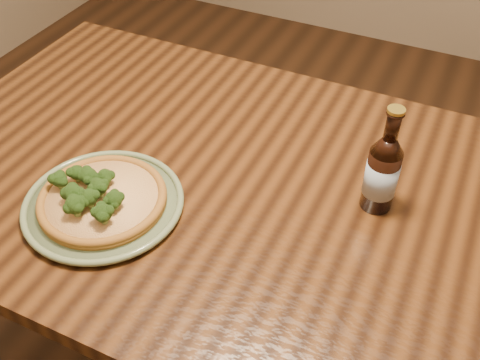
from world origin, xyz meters
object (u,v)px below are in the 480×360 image
at_px(table, 266,222).
at_px(pizza, 100,198).
at_px(plate, 104,204).
at_px(beer_bottle, 382,172).

relative_size(table, pizza, 6.32).
height_order(table, pizza, pizza).
bearing_deg(plate, pizza, -129.01).
bearing_deg(plate, beer_bottle, 26.26).
distance_m(table, plate, 0.35).
xyz_separation_m(table, plate, (-0.28, -0.18, 0.10)).
distance_m(table, beer_bottle, 0.28).
xyz_separation_m(plate, pizza, (-0.00, -0.00, 0.02)).
bearing_deg(pizza, table, 33.77).
relative_size(table, beer_bottle, 6.89).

